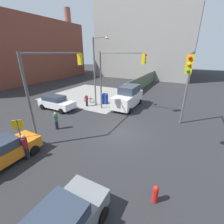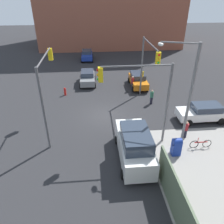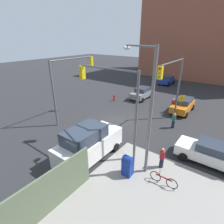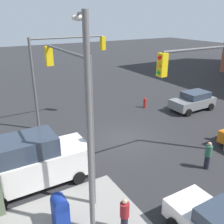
{
  "view_description": "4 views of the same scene",
  "coord_description": "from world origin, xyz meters",
  "px_view_note": "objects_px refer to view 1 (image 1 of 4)",
  "views": [
    {
      "loc": [
        -10.26,
        -4.74,
        6.48
      ],
      "look_at": [
        -0.32,
        0.5,
        1.94
      ],
      "focal_mm": 24.0,
      "sensor_mm": 36.0,
      "label": 1
    },
    {
      "loc": [
        18.37,
        -0.87,
        10.94
      ],
      "look_at": [
        2.42,
        0.58,
        1.73
      ],
      "focal_mm": 35.0,
      "sensor_mm": 36.0,
      "label": 2
    },
    {
      "loc": [
        14.01,
        9.54,
        8.33
      ],
      "look_at": [
        0.25,
        -0.69,
        0.98
      ],
      "focal_mm": 28.0,
      "sensor_mm": 36.0,
      "label": 3
    },
    {
      "loc": [
        8.34,
        12.59,
        7.84
      ],
      "look_at": [
        0.68,
        -0.4,
        1.97
      ],
      "focal_mm": 40.0,
      "sensor_mm": 36.0,
      "label": 4
    }
  ],
  "objects_px": {
    "mailbox_blue": "(105,98)",
    "fire_hydrant": "(155,194)",
    "coupe_white": "(56,102)",
    "traffic_signal_se_corner": "(188,78)",
    "van_white_delivery": "(128,97)",
    "pedestrian_crossing": "(56,121)",
    "traffic_signal_ne_corner": "(116,70)",
    "bicycle_leaning_on_fence": "(89,100)",
    "coupe_orange": "(0,153)",
    "street_lamp_corner": "(96,68)",
    "traffic_signal_nw_corner": "(53,78)",
    "smokestack": "(70,43)",
    "pedestrian_waiting": "(87,100)",
    "pedestrian_walking_north": "(25,147)"
  },
  "relations": [
    {
      "from": "traffic_signal_nw_corner",
      "to": "traffic_signal_se_corner",
      "type": "height_order",
      "value": "same"
    },
    {
      "from": "traffic_signal_se_corner",
      "to": "pedestrian_waiting",
      "type": "bearing_deg",
      "value": 80.11
    },
    {
      "from": "mailbox_blue",
      "to": "van_white_delivery",
      "type": "xyz_separation_m",
      "value": [
        0.24,
        -3.2,
        0.52
      ]
    },
    {
      "from": "mailbox_blue",
      "to": "bicycle_leaning_on_fence",
      "type": "bearing_deg",
      "value": 105.28
    },
    {
      "from": "traffic_signal_ne_corner",
      "to": "mailbox_blue",
      "type": "relative_size",
      "value": 4.55
    },
    {
      "from": "smokestack",
      "to": "traffic_signal_ne_corner",
      "type": "relative_size",
      "value": 2.78
    },
    {
      "from": "smokestack",
      "to": "coupe_white",
      "type": "xyz_separation_m",
      "value": [
        -26.54,
        -20.88,
        -8.18
      ]
    },
    {
      "from": "traffic_signal_nw_corner",
      "to": "fire_hydrant",
      "type": "relative_size",
      "value": 6.91
    },
    {
      "from": "traffic_signal_ne_corner",
      "to": "street_lamp_corner",
      "type": "bearing_deg",
      "value": 78.84
    },
    {
      "from": "street_lamp_corner",
      "to": "van_white_delivery",
      "type": "relative_size",
      "value": 1.48
    },
    {
      "from": "traffic_signal_ne_corner",
      "to": "pedestrian_crossing",
      "type": "bearing_deg",
      "value": 157.53
    },
    {
      "from": "traffic_signal_ne_corner",
      "to": "street_lamp_corner",
      "type": "relative_size",
      "value": 0.81
    },
    {
      "from": "fire_hydrant",
      "to": "pedestrian_crossing",
      "type": "relative_size",
      "value": 0.58
    },
    {
      "from": "coupe_orange",
      "to": "street_lamp_corner",
      "type": "bearing_deg",
      "value": 3.67
    },
    {
      "from": "pedestrian_waiting",
      "to": "pedestrian_walking_north",
      "type": "relative_size",
      "value": 0.88
    },
    {
      "from": "traffic_signal_se_corner",
      "to": "bicycle_leaning_on_fence",
      "type": "distance_m",
      "value": 12.9
    },
    {
      "from": "traffic_signal_nw_corner",
      "to": "street_lamp_corner",
      "type": "bearing_deg",
      "value": 7.42
    },
    {
      "from": "coupe_white",
      "to": "van_white_delivery",
      "type": "xyz_separation_m",
      "value": [
        4.75,
        -7.32,
        0.44
      ]
    },
    {
      "from": "traffic_signal_ne_corner",
      "to": "bicycle_leaning_on_fence",
      "type": "xyz_separation_m",
      "value": [
        1.1,
        4.69,
        -4.27
      ]
    },
    {
      "from": "pedestrian_waiting",
      "to": "van_white_delivery",
      "type": "bearing_deg",
      "value": -25.99
    },
    {
      "from": "van_white_delivery",
      "to": "pedestrian_crossing",
      "type": "xyz_separation_m",
      "value": [
        -8.44,
        3.4,
        -0.45
      ]
    },
    {
      "from": "van_white_delivery",
      "to": "pedestrian_waiting",
      "type": "relative_size",
      "value": 3.49
    },
    {
      "from": "coupe_white",
      "to": "traffic_signal_nw_corner",
      "type": "bearing_deg",
      "value": -130.2
    },
    {
      "from": "pedestrian_crossing",
      "to": "traffic_signal_ne_corner",
      "type": "bearing_deg",
      "value": 100.88
    },
    {
      "from": "traffic_signal_nw_corner",
      "to": "coupe_orange",
      "type": "height_order",
      "value": "traffic_signal_nw_corner"
    },
    {
      "from": "traffic_signal_nw_corner",
      "to": "pedestrian_crossing",
      "type": "bearing_deg",
      "value": 72.63
    },
    {
      "from": "fire_hydrant",
      "to": "van_white_delivery",
      "type": "xyz_separation_m",
      "value": [
        11.44,
        6.0,
        0.79
      ]
    },
    {
      "from": "smokestack",
      "to": "pedestrian_crossing",
      "type": "height_order",
      "value": "smokestack"
    },
    {
      "from": "traffic_signal_ne_corner",
      "to": "pedestrian_crossing",
      "type": "relative_size",
      "value": 4.03
    },
    {
      "from": "traffic_signal_ne_corner",
      "to": "coupe_orange",
      "type": "xyz_separation_m",
      "value": [
        -11.35,
        2.18,
        -3.77
      ]
    },
    {
      "from": "coupe_orange",
      "to": "coupe_white",
      "type": "bearing_deg",
      "value": 27.46
    },
    {
      "from": "smokestack",
      "to": "traffic_signal_ne_corner",
      "type": "distance_m",
      "value": 36.58
    },
    {
      "from": "mailbox_blue",
      "to": "fire_hydrant",
      "type": "relative_size",
      "value": 1.52
    },
    {
      "from": "street_lamp_corner",
      "to": "coupe_orange",
      "type": "height_order",
      "value": "street_lamp_corner"
    },
    {
      "from": "coupe_white",
      "to": "traffic_signal_se_corner",
      "type": "bearing_deg",
      "value": -87.49
    },
    {
      "from": "fire_hydrant",
      "to": "bicycle_leaning_on_fence",
      "type": "relative_size",
      "value": 0.54
    },
    {
      "from": "mailbox_blue",
      "to": "fire_hydrant",
      "type": "distance_m",
      "value": 14.5
    },
    {
      "from": "traffic_signal_nw_corner",
      "to": "traffic_signal_ne_corner",
      "type": "relative_size",
      "value": 1.0
    },
    {
      "from": "traffic_signal_se_corner",
      "to": "fire_hydrant",
      "type": "bearing_deg",
      "value": 177.64
    },
    {
      "from": "mailbox_blue",
      "to": "bicycle_leaning_on_fence",
      "type": "xyz_separation_m",
      "value": [
        -0.6,
        2.2,
        -0.42
      ]
    },
    {
      "from": "coupe_white",
      "to": "pedestrian_crossing",
      "type": "height_order",
      "value": "coupe_white"
    },
    {
      "from": "traffic_signal_ne_corner",
      "to": "pedestrian_waiting",
      "type": "distance_m",
      "value": 5.53
    },
    {
      "from": "traffic_signal_ne_corner",
      "to": "coupe_white",
      "type": "xyz_separation_m",
      "value": [
        -2.81,
        6.61,
        -3.77
      ]
    },
    {
      "from": "street_lamp_corner",
      "to": "fire_hydrant",
      "type": "height_order",
      "value": "street_lamp_corner"
    },
    {
      "from": "smokestack",
      "to": "pedestrian_crossing",
      "type": "bearing_deg",
      "value": -140.63
    },
    {
      "from": "street_lamp_corner",
      "to": "mailbox_blue",
      "type": "bearing_deg",
      "value": -21.92
    },
    {
      "from": "coupe_orange",
      "to": "coupe_white",
      "type": "xyz_separation_m",
      "value": [
        8.53,
        4.43,
        0.0
      ]
    },
    {
      "from": "traffic_signal_ne_corner",
      "to": "bicycle_leaning_on_fence",
      "type": "distance_m",
      "value": 6.43
    },
    {
      "from": "mailbox_blue",
      "to": "van_white_delivery",
      "type": "relative_size",
      "value": 0.26
    },
    {
      "from": "traffic_signal_se_corner",
      "to": "coupe_orange",
      "type": "relative_size",
      "value": 1.5
    }
  ]
}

